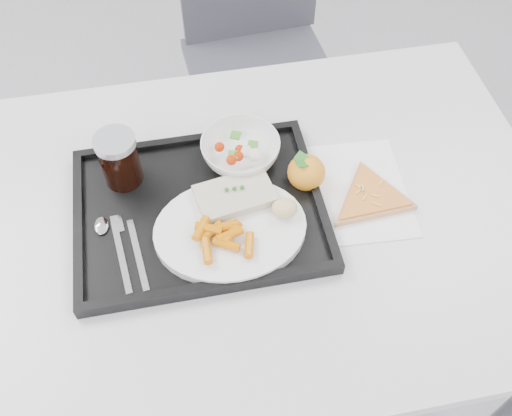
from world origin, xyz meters
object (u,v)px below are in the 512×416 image
object	(u,v)px
table	(237,235)
tray	(200,210)
dinner_plate	(230,230)
pizza_slice	(371,197)
salad_bowl	(241,150)
cola_glass	(119,159)
tangerine	(306,172)
chair	(257,35)

from	to	relation	value
table	tray	distance (m)	0.10
dinner_plate	pizza_slice	distance (m)	0.27
pizza_slice	salad_bowl	bearing A→B (deg)	148.30
cola_glass	tangerine	distance (m)	0.35
tangerine	pizza_slice	distance (m)	0.13
chair	pizza_slice	distance (m)	0.84
table	salad_bowl	bearing A→B (deg)	75.92
salad_bowl	pizza_slice	distance (m)	0.26
cola_glass	dinner_plate	bearing A→B (deg)	-42.28
tray	salad_bowl	world-z (taller)	salad_bowl
tray	cola_glass	bearing A→B (deg)	143.17
dinner_plate	tangerine	size ratio (longest dim) A/B	2.88
salad_bowl	cola_glass	size ratio (longest dim) A/B	1.41
table	salad_bowl	size ratio (longest dim) A/B	7.89
chair	cola_glass	bearing A→B (deg)	-119.77
cola_glass	salad_bowl	bearing A→B (deg)	1.84
chair	cola_glass	distance (m)	0.83
tray	tangerine	size ratio (longest dim) A/B	4.80
table	tray	xyz separation A→B (m)	(-0.06, 0.02, 0.08)
chair	table	bearing A→B (deg)	-103.62
chair	pizza_slice	size ratio (longest dim) A/B	3.54
cola_glass	pizza_slice	distance (m)	0.47
dinner_plate	cola_glass	size ratio (longest dim) A/B	2.50
chair	pizza_slice	xyz separation A→B (m)	(0.06, -0.81, 0.22)
tray	salad_bowl	xyz separation A→B (m)	(0.10, 0.10, 0.03)
dinner_plate	salad_bowl	bearing A→B (deg)	74.03
cola_glass	pizza_slice	size ratio (longest dim) A/B	0.41
cola_glass	pizza_slice	world-z (taller)	cola_glass
table	cola_glass	distance (m)	0.27
chair	salad_bowl	world-z (taller)	chair
salad_bowl	pizza_slice	world-z (taller)	salad_bowl
cola_glass	table	bearing A→B (deg)	-30.58
chair	pizza_slice	world-z (taller)	chair
table	tray	world-z (taller)	tray
table	cola_glass	size ratio (longest dim) A/B	11.11
tray	pizza_slice	xyz separation A→B (m)	(0.32, -0.03, 0.00)
table	dinner_plate	distance (m)	0.10
salad_bowl	cola_glass	world-z (taller)	cola_glass
tray	tangerine	bearing A→B (deg)	8.12
salad_bowl	pizza_slice	xyz separation A→B (m)	(0.22, -0.14, -0.03)
dinner_plate	pizza_slice	world-z (taller)	dinner_plate
salad_bowl	tray	bearing A→B (deg)	-132.28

